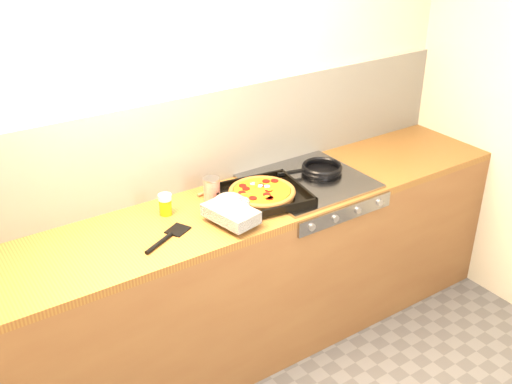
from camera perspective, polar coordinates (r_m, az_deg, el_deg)
room_shell at (r=3.10m, az=-4.74°, el=4.98°), size 3.20×3.20×3.20m
counter_run at (r=3.22m, az=-1.68°, el=-8.26°), size 3.20×0.62×0.90m
stovetop at (r=3.21m, az=4.98°, el=1.01°), size 0.60×0.56×0.02m
pizza_on_tray at (r=2.95m, az=-0.31°, el=-0.55°), size 0.60×0.48×0.07m
frying_pan at (r=3.29m, az=6.21°, el=2.22°), size 0.39×0.27×0.04m
tomato_can at (r=3.01m, az=-4.24°, el=0.29°), size 0.10×0.10×0.12m
juice_glass at (r=2.90m, az=-8.63°, el=-1.16°), size 0.07×0.07×0.11m
wooden_spoon at (r=3.15m, az=-2.90°, el=0.63°), size 0.30×0.05×0.02m
black_spatula at (r=2.72m, az=-8.47°, el=-4.31°), size 0.27×0.18×0.02m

